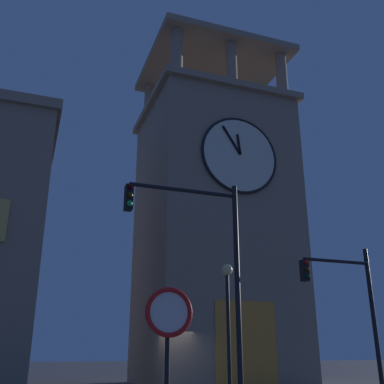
{
  "coord_description": "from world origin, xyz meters",
  "views": [
    {
      "loc": [
        6.3,
        20.53,
        1.48
      ],
      "look_at": [
        -2.54,
        -4.12,
        10.78
      ],
      "focal_mm": 43.03,
      "sensor_mm": 36.0,
      "label": 1
    }
  ],
  "objects_px": {
    "clocktower": "(214,228)",
    "no_horn_sign": "(169,324)",
    "traffic_signal_mid": "(350,298)",
    "traffic_signal_far": "(204,252)",
    "street_lamp": "(228,302)"
  },
  "relations": [
    {
      "from": "clocktower",
      "to": "traffic_signal_far",
      "type": "xyz_separation_m",
      "value": [
        5.43,
        12.3,
        -4.37
      ]
    },
    {
      "from": "clocktower",
      "to": "traffic_signal_mid",
      "type": "height_order",
      "value": "clocktower"
    },
    {
      "from": "traffic_signal_mid",
      "to": "no_horn_sign",
      "type": "xyz_separation_m",
      "value": [
        8.86,
        6.8,
        -1.48
      ]
    },
    {
      "from": "traffic_signal_far",
      "to": "street_lamp",
      "type": "height_order",
      "value": "traffic_signal_far"
    },
    {
      "from": "traffic_signal_mid",
      "to": "traffic_signal_far",
      "type": "relative_size",
      "value": 0.81
    },
    {
      "from": "traffic_signal_mid",
      "to": "traffic_signal_far",
      "type": "distance_m",
      "value": 6.51
    },
    {
      "from": "clocktower",
      "to": "no_horn_sign",
      "type": "xyz_separation_m",
      "value": [
        8.06,
        17.48,
        -6.73
      ]
    },
    {
      "from": "clocktower",
      "to": "street_lamp",
      "type": "bearing_deg",
      "value": 70.47
    },
    {
      "from": "traffic_signal_far",
      "to": "no_horn_sign",
      "type": "relative_size",
      "value": 2.58
    },
    {
      "from": "clocktower",
      "to": "street_lamp",
      "type": "distance_m",
      "value": 10.35
    },
    {
      "from": "traffic_signal_mid",
      "to": "no_horn_sign",
      "type": "bearing_deg",
      "value": 37.51
    },
    {
      "from": "clocktower",
      "to": "no_horn_sign",
      "type": "distance_m",
      "value": 20.4
    },
    {
      "from": "street_lamp",
      "to": "no_horn_sign",
      "type": "distance_m",
      "value": 10.53
    },
    {
      "from": "traffic_signal_mid",
      "to": "traffic_signal_far",
      "type": "xyz_separation_m",
      "value": [
        6.24,
        1.62,
        0.89
      ]
    },
    {
      "from": "traffic_signal_mid",
      "to": "no_horn_sign",
      "type": "relative_size",
      "value": 2.1
    }
  ]
}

